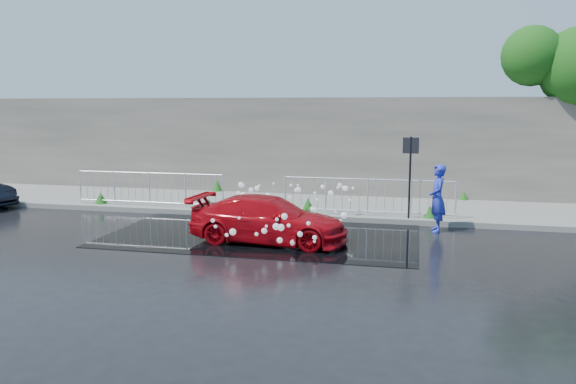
% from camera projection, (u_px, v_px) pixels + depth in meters
% --- Properties ---
extents(ground, '(90.00, 90.00, 0.00)m').
position_uv_depth(ground, '(235.00, 241.00, 14.07)').
color(ground, black).
rests_on(ground, ground).
extents(pavement, '(30.00, 4.00, 0.15)m').
position_uv_depth(pavement, '(282.00, 204.00, 18.87)').
color(pavement, slate).
rests_on(pavement, ground).
extents(curb, '(30.00, 0.25, 0.16)m').
position_uv_depth(curb, '(266.00, 215.00, 16.94)').
color(curb, slate).
rests_on(curb, ground).
extents(retaining_wall, '(30.00, 0.60, 3.50)m').
position_uv_depth(retaining_wall, '(296.00, 146.00, 20.71)').
color(retaining_wall, '#545047').
rests_on(retaining_wall, pavement).
extents(puddle, '(8.00, 5.00, 0.01)m').
position_uv_depth(puddle, '(265.00, 233.00, 14.92)').
color(puddle, black).
rests_on(puddle, ground).
extents(sign_post, '(0.45, 0.06, 2.50)m').
position_uv_depth(sign_post, '(410.00, 164.00, 15.86)').
color(sign_post, black).
rests_on(sign_post, ground).
extents(railing_left, '(5.05, 0.05, 1.10)m').
position_uv_depth(railing_left, '(149.00, 188.00, 18.07)').
color(railing_left, silver).
rests_on(railing_left, pavement).
extents(railing_right, '(5.05, 0.05, 1.10)m').
position_uv_depth(railing_right, '(368.00, 196.00, 16.51)').
color(railing_right, silver).
rests_on(railing_right, pavement).
extents(weeds, '(12.17, 3.93, 0.45)m').
position_uv_depth(weeds, '(268.00, 199.00, 18.41)').
color(weeds, '#184512').
rests_on(weeds, pavement).
extents(water_spray, '(3.54, 5.51, 1.02)m').
position_uv_depth(water_spray, '(284.00, 207.00, 15.01)').
color(water_spray, white).
rests_on(water_spray, ground).
extents(red_car, '(4.04, 1.87, 1.14)m').
position_uv_depth(red_car, '(269.00, 219.00, 13.87)').
color(red_car, '#A5060E').
rests_on(red_car, ground).
extents(person, '(0.51, 0.71, 1.82)m').
position_uv_depth(person, '(437.00, 198.00, 14.99)').
color(person, '#2430B6').
rests_on(person, ground).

